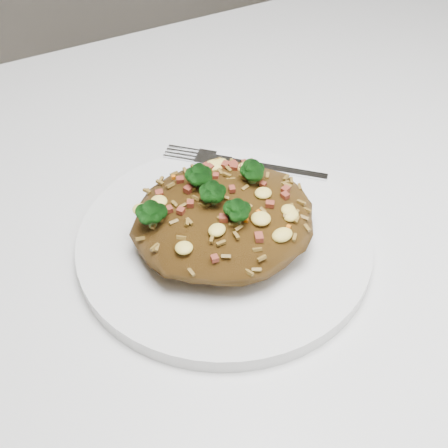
{
  "coord_description": "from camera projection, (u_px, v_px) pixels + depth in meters",
  "views": [
    {
      "loc": [
        -0.27,
        -0.34,
        1.15
      ],
      "look_at": [
        -0.1,
        -0.01,
        0.78
      ],
      "focal_mm": 50.0,
      "sensor_mm": 36.0,
      "label": 1
    }
  ],
  "objects": [
    {
      "name": "dining_table",
      "position": [
        304.0,
        271.0,
        0.65
      ],
      "size": [
        1.2,
        0.8,
        0.75
      ],
      "color": "silver",
      "rests_on": "ground"
    },
    {
      "name": "plate",
      "position": [
        224.0,
        242.0,
        0.54
      ],
      "size": [
        0.25,
        0.25,
        0.01
      ],
      "primitive_type": "cylinder",
      "color": "white",
      "rests_on": "dining_table"
    },
    {
      "name": "fried_rice",
      "position": [
        223.0,
        212.0,
        0.52
      ],
      "size": [
        0.16,
        0.14,
        0.07
      ],
      "color": "brown",
      "rests_on": "plate"
    },
    {
      "name": "fork",
      "position": [
        253.0,
        165.0,
        0.61
      ],
      "size": [
        0.13,
        0.12,
        0.0
      ],
      "rotation": [
        0.0,
        0.0,
        -0.74
      ],
      "color": "silver",
      "rests_on": "plate"
    }
  ]
}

